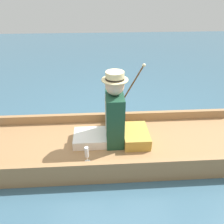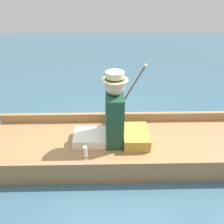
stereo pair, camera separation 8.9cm
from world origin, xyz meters
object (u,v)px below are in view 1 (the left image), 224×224
at_px(teddy_bear, 114,113).
at_px(walking_cane, 128,91).
at_px(wine_glass, 87,153).
at_px(seated_person, 110,117).

distance_m(teddy_bear, walking_cane, 0.38).
height_order(teddy_bear, walking_cane, walking_cane).
relative_size(wine_glass, walking_cane, 0.24).
bearing_deg(wine_glass, seated_person, -35.98).
bearing_deg(teddy_bear, walking_cane, -85.67).
relative_size(teddy_bear, wine_glass, 1.77).
xyz_separation_m(teddy_bear, walking_cane, (0.01, -0.19, 0.32)).
distance_m(seated_person, wine_glass, 0.51).
bearing_deg(seated_person, wine_glass, 153.79).
relative_size(teddy_bear, walking_cane, 0.43).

